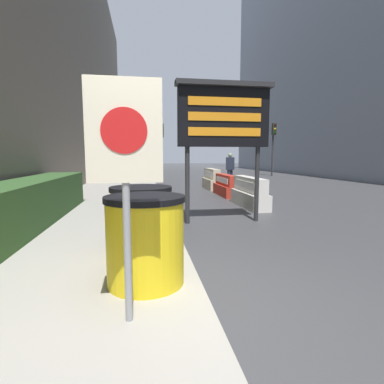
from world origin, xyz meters
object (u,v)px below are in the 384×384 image
(warning_sign, at_px, (125,154))
(jersey_barrier_cream, at_px, (212,180))
(jersey_barrier_white, at_px, (249,194))
(traffic_light_far_side, at_px, (274,138))
(barrel_drum_middle, at_px, (141,221))
(traffic_cone_near, at_px, (240,182))
(traffic_cone_mid, at_px, (248,185))
(message_board, at_px, (224,118))
(pedestrian_worker, at_px, (230,166))
(barrel_drum_foreground, at_px, (145,240))
(jersey_barrier_red_striped, at_px, (226,186))
(traffic_light_near_curb, at_px, (161,139))

(warning_sign, height_order, jersey_barrier_cream, warning_sign)
(jersey_barrier_white, bearing_deg, traffic_light_far_side, 63.27)
(barrel_drum_middle, relative_size, traffic_light_far_side, 0.24)
(traffic_cone_near, xyz_separation_m, traffic_cone_mid, (-0.14, -1.36, 0.02))
(message_board, bearing_deg, barrel_drum_middle, -126.97)
(traffic_light_far_side, height_order, pedestrian_worker, traffic_light_far_side)
(barrel_drum_foreground, relative_size, jersey_barrier_red_striped, 0.47)
(barrel_drum_middle, height_order, jersey_barrier_white, barrel_drum_middle)
(message_board, distance_m, jersey_barrier_cream, 7.20)
(warning_sign, bearing_deg, jersey_barrier_white, 61.87)
(barrel_drum_middle, distance_m, jersey_barrier_cream, 9.67)
(message_board, height_order, jersey_barrier_white, message_board)
(warning_sign, distance_m, jersey_barrier_red_striped, 9.14)
(barrel_drum_foreground, distance_m, jersey_barrier_white, 6.05)
(barrel_drum_middle, bearing_deg, message_board, 53.03)
(jersey_barrier_white, bearing_deg, warning_sign, -118.13)
(traffic_cone_near, height_order, traffic_cone_mid, traffic_cone_mid)
(warning_sign, distance_m, traffic_cone_mid, 9.72)
(barrel_drum_foreground, relative_size, message_board, 0.31)
(jersey_barrier_white, relative_size, jersey_barrier_cream, 1.10)
(warning_sign, xyz_separation_m, traffic_cone_mid, (4.12, 8.73, -1.12))
(warning_sign, relative_size, traffic_cone_mid, 2.55)
(message_board, bearing_deg, traffic_cone_mid, 64.35)
(jersey_barrier_white, xyz_separation_m, traffic_light_far_side, (6.55, 13.00, 2.44))
(barrel_drum_middle, bearing_deg, traffic_light_near_curb, 85.55)
(jersey_barrier_red_striped, relative_size, traffic_cone_mid, 2.64)
(traffic_cone_near, relative_size, traffic_cone_mid, 0.95)
(barrel_drum_foreground, distance_m, traffic_cone_near, 10.22)
(barrel_drum_foreground, relative_size, pedestrian_worker, 0.57)
(warning_sign, xyz_separation_m, pedestrian_worker, (4.44, 12.26, -0.52))
(jersey_barrier_cream, relative_size, traffic_cone_near, 2.63)
(pedestrian_worker, bearing_deg, traffic_cone_mid, -79.60)
(warning_sign, xyz_separation_m, traffic_light_near_curb, (1.29, 17.08, 1.07))
(warning_sign, relative_size, pedestrian_worker, 1.18)
(barrel_drum_middle, height_order, traffic_light_far_side, traffic_light_far_side)
(message_board, relative_size, traffic_cone_near, 4.24)
(barrel_drum_middle, distance_m, pedestrian_worker, 11.43)
(traffic_cone_mid, bearing_deg, traffic_light_near_curb, 108.71)
(traffic_cone_mid, bearing_deg, traffic_cone_near, 84.20)
(traffic_light_near_curb, bearing_deg, traffic_cone_near, -67.01)
(jersey_barrier_white, height_order, traffic_cone_mid, jersey_barrier_white)
(jersey_barrier_cream, bearing_deg, jersey_barrier_white, -90.00)
(jersey_barrier_white, bearing_deg, traffic_cone_near, 75.47)
(warning_sign, xyz_separation_m, jersey_barrier_cream, (3.19, 10.85, -1.09))
(barrel_drum_middle, bearing_deg, traffic_light_far_side, 60.84)
(jersey_barrier_cream, xyz_separation_m, pedestrian_worker, (1.26, 1.41, 0.57))
(warning_sign, bearing_deg, jersey_barrier_red_striped, 69.43)
(pedestrian_worker, bearing_deg, traffic_light_near_curb, 138.82)
(barrel_drum_foreground, relative_size, traffic_cone_mid, 1.24)
(barrel_drum_foreground, height_order, traffic_cone_mid, barrel_drum_foreground)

